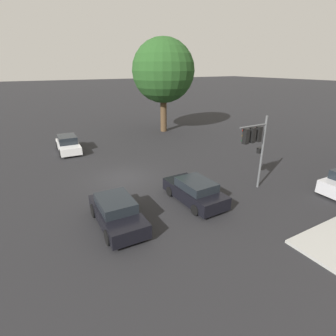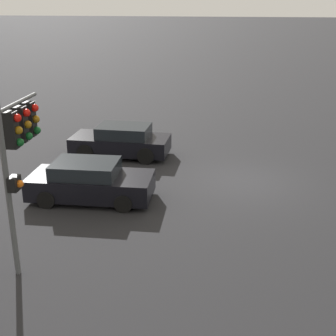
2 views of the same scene
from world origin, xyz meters
TOP-DOWN VIEW (x-y plane):
  - ground_plane at (0.00, 0.00)m, footprint 300.00×300.00m
  - traffic_signal at (5.76, 6.39)m, footprint 0.60×2.31m
  - crossing_car_1 at (5.36, -2.30)m, footprint 4.28×2.02m
  - crossing_car_2 at (5.31, 2.44)m, footprint 4.24×2.01m

SIDE VIEW (x-z plane):
  - ground_plane at x=0.00m, z-range 0.00..0.00m
  - crossing_car_2 at x=5.31m, z-range -0.03..1.34m
  - crossing_car_1 at x=5.36m, z-range -0.02..1.36m
  - traffic_signal at x=5.76m, z-range 0.98..5.66m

